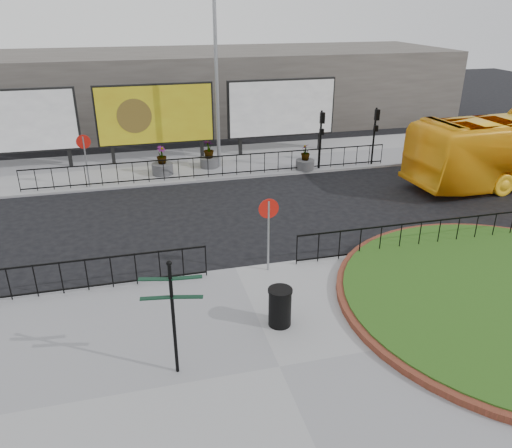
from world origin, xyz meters
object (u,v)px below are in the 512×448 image
object	(u,v)px
planter_c	(305,161)
lamp_post	(217,74)
litter_bin	(280,307)
billboard_mid	(155,115)
fingerpost_sign	(173,307)
planter_b	(209,157)
planter_a	(162,165)

from	to	relation	value
planter_c	lamp_post	bearing A→B (deg)	159.22
lamp_post	litter_bin	bearing A→B (deg)	-94.02
billboard_mid	fingerpost_sign	xyz separation A→B (m)	(-0.87, -17.53, -0.70)
planter_b	planter_c	bearing A→B (deg)	-18.61
planter_a	litter_bin	bearing A→B (deg)	-81.73
fingerpost_sign	lamp_post	bearing A→B (deg)	89.50
litter_bin	planter_a	size ratio (longest dim) A/B	0.75
lamp_post	planter_c	size ratio (longest dim) A/B	6.89
billboard_mid	fingerpost_sign	bearing A→B (deg)	-92.85
lamp_post	planter_c	xyz separation A→B (m)	(4.22, -1.60, -4.26)
lamp_post	planter_b	world-z (taller)	lamp_post
fingerpost_sign	planter_a	bearing A→B (deg)	100.17
planter_c	planter_b	bearing A→B (deg)	161.39
billboard_mid	planter_a	size ratio (longest dim) A/B	4.30
billboard_mid	fingerpost_sign	distance (m)	17.56
fingerpost_sign	litter_bin	world-z (taller)	fingerpost_sign
billboard_mid	lamp_post	world-z (taller)	lamp_post
lamp_post	fingerpost_sign	xyz separation A→B (m)	(-3.88, -15.55, -2.93)
planter_a	planter_b	world-z (taller)	planter_b
lamp_post	planter_a	size ratio (longest dim) A/B	6.40
planter_c	billboard_mid	bearing A→B (deg)	153.69
billboard_mid	planter_b	size ratio (longest dim) A/B	4.26
planter_b	lamp_post	bearing A→B (deg)	0.00
billboard_mid	planter_a	xyz separation A→B (m)	(-0.00, -2.56, -2.01)
planter_c	planter_a	bearing A→B (deg)	171.99
billboard_mid	planter_c	distance (m)	8.31
litter_bin	planter_c	xyz separation A→B (m)	(5.22, 12.75, -0.10)
lamp_post	planter_b	size ratio (longest dim) A/B	6.34
billboard_mid	planter_b	bearing A→B (deg)	-38.57
lamp_post	planter_c	bearing A→B (deg)	-20.78
fingerpost_sign	litter_bin	distance (m)	3.35
planter_a	planter_c	world-z (taller)	planter_a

